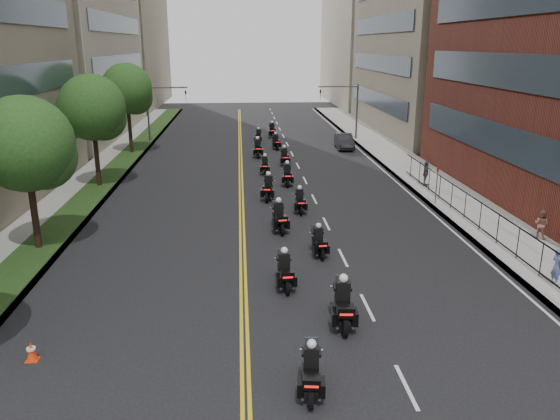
{
  "coord_description": "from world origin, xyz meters",
  "views": [
    {
      "loc": [
        -1.46,
        -13.3,
        9.53
      ],
      "look_at": [
        0.48,
        12.92,
        1.49
      ],
      "focal_mm": 35.0,
      "sensor_mm": 36.0,
      "label": 1
    }
  ],
  "objects_px": {
    "motorcycle_8": "(265,166)",
    "parked_sedan": "(344,141)",
    "motorcycle_0": "(311,373)",
    "motorcycle_11": "(276,142)",
    "motorcycle_5": "(300,202)",
    "motorcycle_6": "(268,189)",
    "motorcycle_7": "(287,175)",
    "pedestrian_b": "(542,224)",
    "motorcycle_12": "(258,137)",
    "motorcycle_10": "(258,149)",
    "motorcycle_1": "(343,306)",
    "pedestrian_c": "(426,173)",
    "traffic_cone": "(31,352)",
    "motorcycle_9": "(284,157)",
    "motorcycle_13": "(272,131)",
    "motorcycle_2": "(285,272)",
    "motorcycle_4": "(279,218)",
    "pedestrian_a": "(557,266)",
    "motorcycle_3": "(319,243)"
  },
  "relations": [
    {
      "from": "motorcycle_4",
      "to": "motorcycle_9",
      "type": "distance_m",
      "value": 16.28
    },
    {
      "from": "motorcycle_10",
      "to": "motorcycle_9",
      "type": "bearing_deg",
      "value": -61.3
    },
    {
      "from": "motorcycle_1",
      "to": "motorcycle_6",
      "type": "height_order",
      "value": "motorcycle_1"
    },
    {
      "from": "motorcycle_1",
      "to": "parked_sedan",
      "type": "distance_m",
      "value": 34.05
    },
    {
      "from": "motorcycle_7",
      "to": "motorcycle_12",
      "type": "height_order",
      "value": "motorcycle_7"
    },
    {
      "from": "motorcycle_10",
      "to": "motorcycle_11",
      "type": "xyz_separation_m",
      "value": [
        1.83,
        3.58,
        -0.07
      ]
    },
    {
      "from": "motorcycle_6",
      "to": "pedestrian_c",
      "type": "height_order",
      "value": "pedestrian_c"
    },
    {
      "from": "motorcycle_8",
      "to": "parked_sedan",
      "type": "relative_size",
      "value": 0.51
    },
    {
      "from": "pedestrian_b",
      "to": "pedestrian_c",
      "type": "distance_m",
      "value": 11.03
    },
    {
      "from": "motorcycle_0",
      "to": "motorcycle_11",
      "type": "height_order",
      "value": "motorcycle_11"
    },
    {
      "from": "motorcycle_2",
      "to": "parked_sedan",
      "type": "xyz_separation_m",
      "value": [
        8.13,
        30.22,
        0.02
      ]
    },
    {
      "from": "pedestrian_c",
      "to": "motorcycle_5",
      "type": "bearing_deg",
      "value": 139.26
    },
    {
      "from": "motorcycle_6",
      "to": "parked_sedan",
      "type": "bearing_deg",
      "value": 72.55
    },
    {
      "from": "pedestrian_a",
      "to": "motorcycle_12",
      "type": "bearing_deg",
      "value": 11.05
    },
    {
      "from": "pedestrian_a",
      "to": "pedestrian_b",
      "type": "height_order",
      "value": "pedestrian_a"
    },
    {
      "from": "motorcycle_1",
      "to": "motorcycle_7",
      "type": "xyz_separation_m",
      "value": [
        -0.23,
        19.99,
        -0.05
      ]
    },
    {
      "from": "motorcycle_3",
      "to": "motorcycle_12",
      "type": "xyz_separation_m",
      "value": [
        -1.73,
        30.34,
        0.02
      ]
    },
    {
      "from": "motorcycle_6",
      "to": "pedestrian_a",
      "type": "height_order",
      "value": "motorcycle_6"
    },
    {
      "from": "motorcycle_7",
      "to": "motorcycle_11",
      "type": "bearing_deg",
      "value": 91.69
    },
    {
      "from": "pedestrian_c",
      "to": "motorcycle_11",
      "type": "bearing_deg",
      "value": 52.47
    },
    {
      "from": "motorcycle_5",
      "to": "motorcycle_13",
      "type": "relative_size",
      "value": 0.89
    },
    {
      "from": "pedestrian_b",
      "to": "motorcycle_13",
      "type": "bearing_deg",
      "value": -14.38
    },
    {
      "from": "motorcycle_6",
      "to": "motorcycle_0",
      "type": "bearing_deg",
      "value": -81.68
    },
    {
      "from": "motorcycle_9",
      "to": "traffic_cone",
      "type": "relative_size",
      "value": 3.58
    },
    {
      "from": "motorcycle_2",
      "to": "pedestrian_b",
      "type": "xyz_separation_m",
      "value": [
        13.27,
        4.51,
        0.21
      ]
    },
    {
      "from": "motorcycle_6",
      "to": "motorcycle_12",
      "type": "bearing_deg",
      "value": 97.61
    },
    {
      "from": "motorcycle_6",
      "to": "motorcycle_13",
      "type": "height_order",
      "value": "motorcycle_6"
    },
    {
      "from": "motorcycle_9",
      "to": "motorcycle_10",
      "type": "distance_m",
      "value": 4.14
    },
    {
      "from": "motorcycle_13",
      "to": "pedestrian_c",
      "type": "bearing_deg",
      "value": -69.12
    },
    {
      "from": "motorcycle_2",
      "to": "parked_sedan",
      "type": "distance_m",
      "value": 31.29
    },
    {
      "from": "motorcycle_9",
      "to": "traffic_cone",
      "type": "bearing_deg",
      "value": -113.26
    },
    {
      "from": "motorcycle_4",
      "to": "motorcycle_7",
      "type": "relative_size",
      "value": 1.03
    },
    {
      "from": "pedestrian_b",
      "to": "traffic_cone",
      "type": "xyz_separation_m",
      "value": [
        -21.61,
        -9.27,
        -0.58
      ]
    },
    {
      "from": "motorcycle_3",
      "to": "traffic_cone",
      "type": "distance_m",
      "value": 13.1
    },
    {
      "from": "motorcycle_4",
      "to": "motorcycle_13",
      "type": "bearing_deg",
      "value": 80.7
    },
    {
      "from": "motorcycle_5",
      "to": "motorcycle_6",
      "type": "relative_size",
      "value": 0.88
    },
    {
      "from": "motorcycle_2",
      "to": "motorcycle_7",
      "type": "relative_size",
      "value": 0.98
    },
    {
      "from": "parked_sedan",
      "to": "pedestrian_a",
      "type": "xyz_separation_m",
      "value": [
        2.84,
        -31.03,
        0.22
      ]
    },
    {
      "from": "motorcycle_8",
      "to": "pedestrian_b",
      "type": "height_order",
      "value": "pedestrian_b"
    },
    {
      "from": "motorcycle_5",
      "to": "parked_sedan",
      "type": "height_order",
      "value": "motorcycle_5"
    },
    {
      "from": "motorcycle_5",
      "to": "motorcycle_7",
      "type": "distance_m",
      "value": 6.45
    },
    {
      "from": "motorcycle_9",
      "to": "parked_sedan",
      "type": "bearing_deg",
      "value": 45.16
    },
    {
      "from": "motorcycle_4",
      "to": "motorcycle_8",
      "type": "bearing_deg",
      "value": 83.95
    },
    {
      "from": "pedestrian_b",
      "to": "motorcycle_2",
      "type": "bearing_deg",
      "value": 74.82
    },
    {
      "from": "motorcycle_7",
      "to": "motorcycle_13",
      "type": "xyz_separation_m",
      "value": [
        0.15,
        20.24,
        0.02
      ]
    },
    {
      "from": "pedestrian_c",
      "to": "motorcycle_2",
      "type": "bearing_deg",
      "value": 165.21
    },
    {
      "from": "motorcycle_11",
      "to": "traffic_cone",
      "type": "relative_size",
      "value": 3.5
    },
    {
      "from": "motorcycle_3",
      "to": "motorcycle_12",
      "type": "height_order",
      "value": "motorcycle_12"
    },
    {
      "from": "motorcycle_10",
      "to": "parked_sedan",
      "type": "relative_size",
      "value": 0.59
    },
    {
      "from": "motorcycle_1",
      "to": "motorcycle_11",
      "type": "relative_size",
      "value": 1.15
    }
  ]
}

